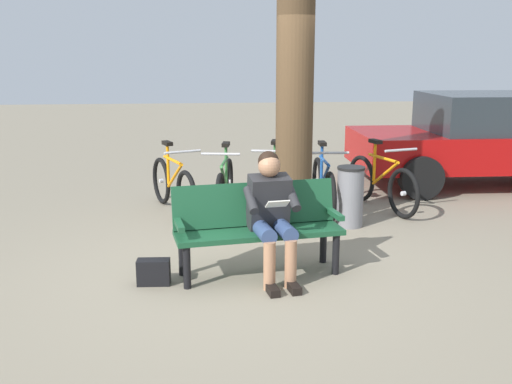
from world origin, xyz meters
The scene contains 12 objects.
ground_plane centered at (0.00, 0.00, 0.00)m, with size 40.00×40.00×0.00m, color gray.
bench centered at (-0.17, 0.09, 0.51)m, with size 1.65×0.71×0.87m.
person_reading centered at (-0.29, 0.24, 0.66)m, with size 0.53×0.80×1.20m.
handbag centered at (0.82, 0.32, 0.12)m, with size 0.30×0.14×0.24m, color black.
tree_trunk centered at (-0.75, -1.31, 1.72)m, with size 0.44×0.44×3.45m, color #4C3823.
litter_bin centered at (-1.47, -1.35, 0.37)m, with size 0.34×0.34×0.75m.
bicycle_purple centered at (-2.10, -2.11, 0.36)m, with size 0.61×1.63×0.94m.
bicycle_blue centered at (-1.27, -2.00, 0.36)m, with size 0.48×1.68×0.94m.
bicycle_red centered at (-0.62, -2.19, 0.36)m, with size 0.55×1.65×0.94m.
bicycle_silver centered at (0.04, -2.05, 0.36)m, with size 0.48×1.67×0.94m.
bicycle_black centered at (0.72, -2.24, 0.36)m, with size 0.71×1.59×0.94m.
parked_car centered at (-4.31, -3.45, 0.77)m, with size 4.25×2.11×1.47m.
Camera 1 is at (0.39, 5.47, 2.09)m, focal length 41.08 mm.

